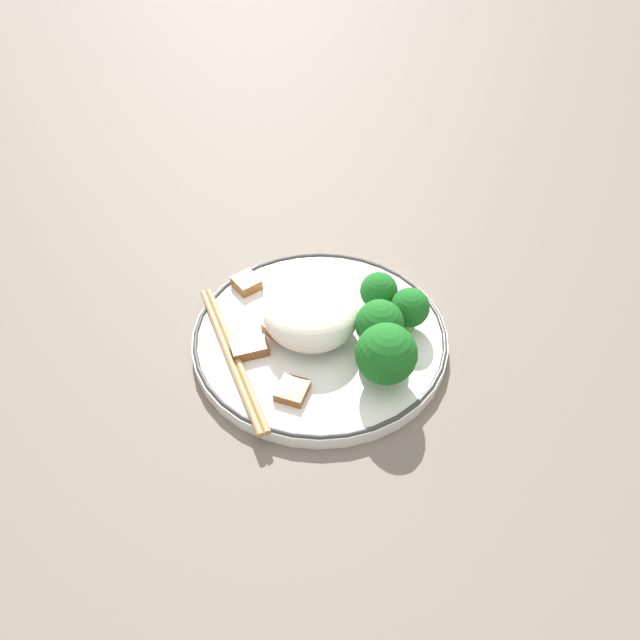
% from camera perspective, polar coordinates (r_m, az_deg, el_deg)
% --- Properties ---
extents(ground_plane, '(3.00, 3.00, 0.00)m').
position_cam_1_polar(ground_plane, '(0.67, 0.00, -2.08)').
color(ground_plane, '#665B51').
extents(plate, '(0.27, 0.27, 0.02)m').
position_cam_1_polar(plate, '(0.66, 0.00, -1.55)').
color(plate, white).
rests_on(plate, ground_plane).
extents(rice_mound, '(0.10, 0.10, 0.05)m').
position_cam_1_polar(rice_mound, '(0.64, -0.88, 0.49)').
color(rice_mound, white).
rests_on(rice_mound, plate).
extents(broccoli_back_left, '(0.06, 0.06, 0.07)m').
position_cam_1_polar(broccoli_back_left, '(0.59, 6.21, -3.03)').
color(broccoli_back_left, '#7FB756').
rests_on(broccoli_back_left, plate).
extents(broccoli_back_center, '(0.05, 0.05, 0.06)m').
position_cam_1_polar(broccoli_back_center, '(0.62, 5.46, -0.39)').
color(broccoli_back_center, '#7FB756').
rests_on(broccoli_back_center, plate).
extents(broccoli_back_right, '(0.04, 0.04, 0.05)m').
position_cam_1_polar(broccoli_back_right, '(0.65, 8.19, 1.07)').
color(broccoli_back_right, '#7FB756').
rests_on(broccoli_back_right, plate).
extents(broccoli_mid_left, '(0.04, 0.04, 0.05)m').
position_cam_1_polar(broccoli_mid_left, '(0.66, 5.39, 2.57)').
color(broccoli_mid_left, '#7FB756').
rests_on(broccoli_mid_left, plate).
extents(meat_near_front, '(0.04, 0.04, 0.01)m').
position_cam_1_polar(meat_near_front, '(0.60, -2.55, -6.45)').
color(meat_near_front, brown).
rests_on(meat_near_front, plate).
extents(meat_near_left, '(0.04, 0.04, 0.01)m').
position_cam_1_polar(meat_near_left, '(0.64, -6.44, -2.62)').
color(meat_near_left, brown).
rests_on(meat_near_left, plate).
extents(meat_near_right, '(0.03, 0.03, 0.01)m').
position_cam_1_polar(meat_near_right, '(0.71, -6.73, 3.38)').
color(meat_near_right, brown).
rests_on(meat_near_right, plate).
extents(meat_near_back, '(0.03, 0.04, 0.01)m').
position_cam_1_polar(meat_near_back, '(0.66, -3.43, -0.43)').
color(meat_near_back, brown).
rests_on(meat_near_back, plate).
extents(chopsticks, '(0.19, 0.09, 0.01)m').
position_cam_1_polar(chopsticks, '(0.64, -8.03, -3.24)').
color(chopsticks, '#AD8451').
rests_on(chopsticks, plate).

